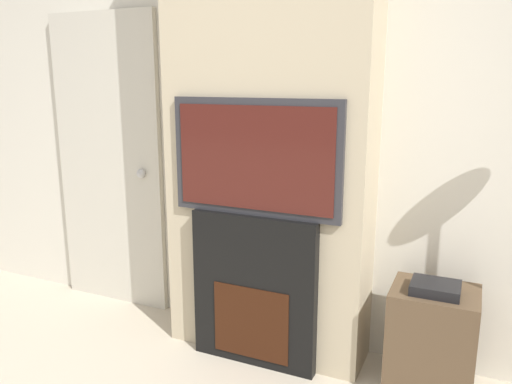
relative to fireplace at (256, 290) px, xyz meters
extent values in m
cube|color=silver|center=(0.00, 0.38, 0.93)|extent=(6.00, 0.06, 2.70)
cube|color=#BCAD8E|center=(0.00, 0.17, 0.93)|extent=(1.14, 0.34, 2.70)
cube|color=black|center=(0.00, 0.00, 0.00)|extent=(0.71, 0.14, 0.86)
cube|color=#33160A|center=(0.00, -0.07, -0.17)|extent=(0.44, 0.01, 0.41)
cube|color=#2D2D33|center=(0.00, 0.00, 0.74)|extent=(0.94, 0.06, 0.61)
cube|color=#471914|center=(0.00, -0.03, 0.74)|extent=(0.87, 0.01, 0.54)
cube|color=brown|center=(0.92, 0.08, -0.14)|extent=(0.41, 0.35, 0.56)
cube|color=black|center=(0.92, 0.04, 0.16)|extent=(0.23, 0.19, 0.05)
cube|color=beige|center=(-1.25, 0.32, 0.57)|extent=(0.85, 0.04, 1.99)
sphere|color=silver|center=(-0.96, 0.28, 0.53)|extent=(0.06, 0.06, 0.06)
camera|label=1|loc=(1.06, -2.34, 1.14)|focal=35.00mm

